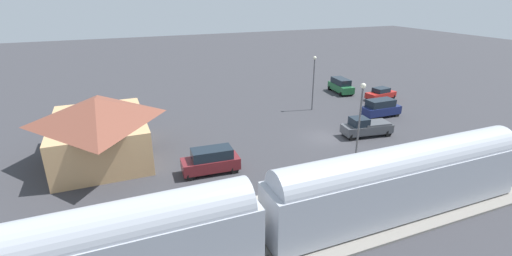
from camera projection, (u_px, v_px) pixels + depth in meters
ground_plane at (325, 138)px, 38.70m from camera, size 200.00×200.00×0.00m
railway_track at (429, 204)px, 26.60m from camera, size 4.80×70.00×0.30m
platform at (391, 178)px, 30.02m from camera, size 3.20×46.00×0.30m
passenger_train at (261, 212)px, 20.75m from camera, size 2.93×40.44×4.98m
station_building at (99, 128)px, 33.18m from camera, size 11.96×8.79×5.75m
pedestrian_on_platform at (379, 175)px, 28.21m from camera, size 0.36×0.36×1.71m
pickup_charcoal at (366, 127)px, 38.85m from camera, size 2.66×5.61×2.14m
suv_maroon at (211, 160)px, 30.95m from camera, size 2.24×5.01×2.22m
suv_green at (341, 85)px, 55.30m from camera, size 5.08×2.80×2.22m
sedan_red at (381, 94)px, 51.96m from camera, size 2.39×4.70×1.74m
suv_navy at (381, 108)px, 44.80m from camera, size 1.97×4.91×2.22m
light_pole_near_platform at (360, 117)px, 30.17m from camera, size 0.44×0.44×7.78m
light_pole_lot_center at (314, 76)px, 46.15m from camera, size 0.44×0.44×7.06m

